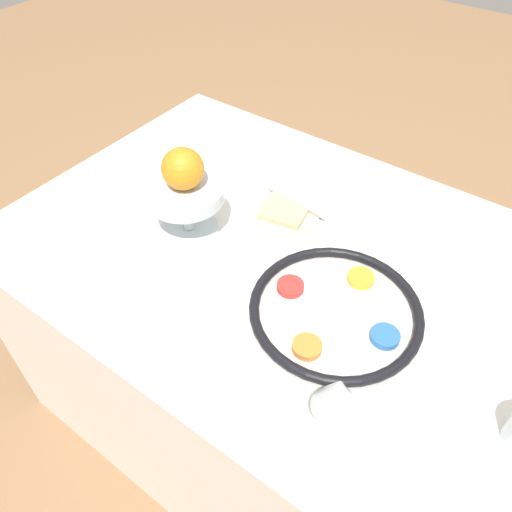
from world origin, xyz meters
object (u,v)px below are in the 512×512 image
at_px(fruit_stand, 186,199).
at_px(orange_fruit, 183,169).
at_px(seder_plate, 335,311).
at_px(napkin_roll, 301,197).
at_px(wine_glass, 337,395).
at_px(bread_plate, 285,212).

distance_m(fruit_stand, orange_fruit, 0.08).
height_order(fruit_stand, orange_fruit, orange_fruit).
relative_size(seder_plate, orange_fruit, 3.71).
distance_m(seder_plate, napkin_roll, 0.35).
bearing_deg(seder_plate, fruit_stand, -3.28).
bearing_deg(seder_plate, orange_fruit, -3.77).
xyz_separation_m(seder_plate, fruit_stand, (0.40, -0.02, 0.08)).
relative_size(orange_fruit, napkin_roll, 0.51).
xyz_separation_m(fruit_stand, orange_fruit, (0.00, -0.00, 0.08)).
bearing_deg(orange_fruit, fruit_stand, 108.25).
distance_m(seder_plate, fruit_stand, 0.41).
xyz_separation_m(seder_plate, wine_glass, (-0.11, 0.21, 0.09)).
relative_size(wine_glass, fruit_stand, 0.87).
distance_m(orange_fruit, napkin_roll, 0.31).
bearing_deg(napkin_roll, wine_glass, 127.18).
bearing_deg(fruit_stand, orange_fruit, -71.75).
distance_m(wine_glass, bread_plate, 0.56).
bearing_deg(wine_glass, fruit_stand, -24.52).
relative_size(seder_plate, napkin_roll, 1.91).
distance_m(wine_glass, napkin_roll, 0.59).
bearing_deg(bread_plate, napkin_roll, -98.73).
height_order(bread_plate, napkin_roll, napkin_roll).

